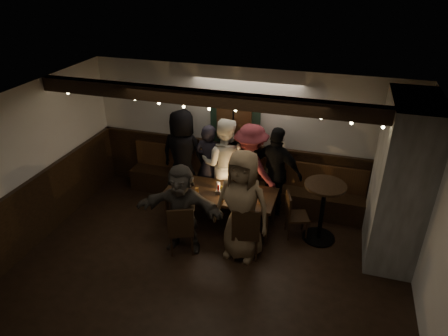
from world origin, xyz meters
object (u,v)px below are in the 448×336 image
(chair_end, at_px, (293,213))
(person_g, at_px, (242,206))
(chair_near_right, at_px, (246,230))
(person_d, at_px, (251,169))
(person_c, at_px, (224,163))
(high_top, at_px, (323,205))
(person_e, at_px, (276,172))
(dining_table, at_px, (221,195))
(person_a, at_px, (183,155))
(chair_near_left, at_px, (181,227))
(person_b, at_px, (210,165))
(person_f, at_px, (182,209))

(chair_end, xyz_separation_m, person_g, (-0.71, -0.72, 0.46))
(chair_near_right, distance_m, person_d, 1.48)
(person_c, height_order, person_g, person_g)
(high_top, height_order, person_c, person_c)
(chair_near_right, xyz_separation_m, person_e, (0.20, 1.43, 0.32))
(person_c, xyz_separation_m, person_d, (0.51, -0.01, -0.03))
(dining_table, distance_m, person_a, 1.28)
(person_d, distance_m, person_e, 0.47)
(chair_near_left, distance_m, person_d, 1.80)
(chair_end, height_order, person_c, person_c)
(person_b, bearing_deg, person_f, 101.44)
(dining_table, distance_m, person_c, 0.74)
(chair_near_right, xyz_separation_m, person_d, (-0.27, 1.42, 0.32))
(person_a, xyz_separation_m, person_e, (1.84, -0.07, -0.05))
(person_a, xyz_separation_m, person_c, (0.86, -0.08, -0.02))
(chair_near_right, xyz_separation_m, person_g, (-0.09, 0.08, 0.38))
(chair_end, bearing_deg, chair_near_right, -127.62)
(person_d, distance_m, person_f, 1.65)
(chair_end, height_order, person_f, person_f)
(dining_table, distance_m, chair_near_right, 0.99)
(high_top, xyz_separation_m, person_b, (-2.17, 0.58, 0.14))
(high_top, xyz_separation_m, person_c, (-1.88, 0.58, 0.21))
(chair_end, distance_m, person_b, 1.84)
(chair_near_right, relative_size, person_f, 0.62)
(chair_near_right, height_order, person_a, person_a)
(person_a, bearing_deg, person_f, 114.45)
(high_top, relative_size, person_b, 0.66)
(person_a, bearing_deg, chair_near_right, 140.65)
(chair_near_right, relative_size, person_b, 0.59)
(person_e, distance_m, person_f, 1.93)
(person_b, distance_m, person_c, 0.30)
(chair_near_right, distance_m, person_g, 0.40)
(person_b, height_order, person_d, person_d)
(person_e, bearing_deg, person_c, 15.87)
(person_g, bearing_deg, person_d, 106.10)
(chair_end, distance_m, person_d, 1.15)
(person_f, bearing_deg, person_g, 4.34)
(person_a, bearing_deg, high_top, 169.71)
(person_e, bearing_deg, high_top, 162.48)
(person_a, distance_m, person_c, 0.86)
(person_c, xyz_separation_m, person_e, (0.98, 0.01, -0.03))
(person_d, bearing_deg, chair_near_right, 124.88)
(chair_end, xyz_separation_m, person_f, (-1.66, -0.85, 0.30))
(person_a, distance_m, person_g, 2.11)
(chair_near_left, distance_m, person_g, 1.05)
(high_top, relative_size, person_g, 0.58)
(person_a, bearing_deg, person_g, 140.73)
(person_c, bearing_deg, person_d, 170.88)
(person_g, bearing_deg, chair_end, 53.85)
(person_d, relative_size, person_g, 0.93)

